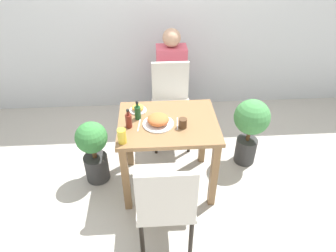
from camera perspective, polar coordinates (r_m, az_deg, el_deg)
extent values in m
plane|color=#B7B2A8|center=(3.02, 0.00, -10.51)|extent=(16.00, 16.00, 0.00)
cube|color=silver|center=(3.69, -1.63, 21.98)|extent=(8.00, 0.05, 2.60)
cube|color=olive|center=(2.55, 0.00, 0.58)|extent=(0.85, 0.68, 0.04)
cube|color=olive|center=(2.58, -8.03, -10.10)|extent=(0.06, 0.06, 0.69)
cube|color=olive|center=(2.62, 8.72, -9.32)|extent=(0.06, 0.06, 0.69)
cube|color=olive|center=(3.01, -7.49, -2.20)|extent=(0.06, 0.06, 0.69)
cube|color=olive|center=(3.04, 6.70, -1.64)|extent=(0.06, 0.06, 0.69)
cube|color=silver|center=(2.28, -0.56, -13.93)|extent=(0.42, 0.42, 0.04)
cube|color=silver|center=(1.97, -0.28, -13.69)|extent=(0.40, 0.04, 0.44)
cylinder|color=black|center=(2.58, 3.35, -14.01)|extent=(0.03, 0.03, 0.43)
cylinder|color=black|center=(2.57, -4.90, -14.38)|extent=(0.03, 0.03, 0.43)
cylinder|color=black|center=(2.37, 4.39, -20.65)|extent=(0.03, 0.03, 0.43)
cylinder|color=black|center=(2.36, -4.94, -21.11)|extent=(0.03, 0.03, 0.43)
cube|color=silver|center=(3.22, 0.66, 3.17)|extent=(0.42, 0.42, 0.04)
cube|color=silver|center=(3.27, 0.43, 8.53)|extent=(0.40, 0.04, 0.44)
cylinder|color=black|center=(3.20, -2.35, -2.20)|extent=(0.03, 0.03, 0.43)
cylinder|color=black|center=(3.23, 4.06, -1.94)|extent=(0.03, 0.03, 0.43)
cylinder|color=black|center=(3.49, -2.53, 1.44)|extent=(0.03, 0.03, 0.43)
cylinder|color=black|center=(3.51, 3.34, 1.65)|extent=(0.03, 0.03, 0.43)
cylinder|color=white|center=(2.50, -1.87, 0.42)|extent=(0.26, 0.26, 0.01)
ellipsoid|color=#CC6633|center=(2.48, -1.89, 1.27)|extent=(0.18, 0.18, 0.08)
cylinder|color=white|center=(2.69, -5.72, 2.98)|extent=(0.15, 0.15, 0.01)
ellipsoid|color=gold|center=(2.67, -5.76, 3.50)|extent=(0.11, 0.11, 0.05)
cylinder|color=#4C331E|center=(2.45, 2.83, 0.54)|extent=(0.07, 0.07, 0.08)
cylinder|color=gold|center=(2.30, -8.78, -1.92)|extent=(0.07, 0.07, 0.12)
cylinder|color=maroon|center=(2.46, -7.50, 0.94)|extent=(0.05, 0.05, 0.12)
cylinder|color=maroon|center=(2.42, -7.64, 2.39)|extent=(0.02, 0.02, 0.03)
sphere|color=black|center=(2.41, -7.69, 2.98)|extent=(0.03, 0.03, 0.03)
cylinder|color=#194C23|center=(2.56, -5.79, 2.52)|extent=(0.05, 0.05, 0.12)
cylinder|color=#194C23|center=(2.52, -5.89, 3.94)|extent=(0.02, 0.02, 0.03)
sphere|color=black|center=(2.50, -5.93, 4.52)|extent=(0.03, 0.03, 0.03)
cube|color=silver|center=(2.51, -5.54, 0.22)|extent=(0.03, 0.18, 0.00)
cube|color=silver|center=(2.51, 1.78, 0.50)|extent=(0.02, 0.17, 0.00)
cylinder|color=#333333|center=(3.04, -13.38, -7.68)|extent=(0.23, 0.23, 0.27)
cylinder|color=brown|center=(2.92, -13.86, -5.09)|extent=(0.04, 0.04, 0.09)
sphere|color=#387F3D|center=(2.80, -14.41, -2.13)|extent=(0.29, 0.29, 0.29)
cylinder|color=#333333|center=(3.25, 14.53, -4.47)|extent=(0.22, 0.22, 0.28)
cylinder|color=brown|center=(3.14, 15.05, -1.78)|extent=(0.04, 0.04, 0.11)
sphere|color=#428947|center=(3.01, 15.71, 1.65)|extent=(0.35, 0.35, 0.35)
cube|color=#2D3347|center=(3.73, 0.60, 4.11)|extent=(0.28, 0.20, 0.45)
cube|color=#DB566B|center=(3.49, 0.65, 10.89)|extent=(0.34, 0.22, 0.52)
sphere|color=tan|center=(3.36, 0.69, 16.47)|extent=(0.20, 0.20, 0.20)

